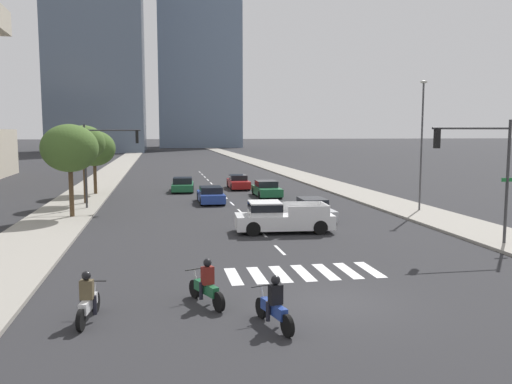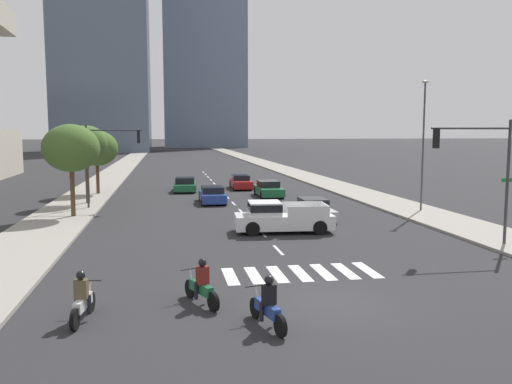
{
  "view_description": "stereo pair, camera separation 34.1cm",
  "coord_description": "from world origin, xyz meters",
  "px_view_note": "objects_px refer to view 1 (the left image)",
  "views": [
    {
      "loc": [
        -5.34,
        -15.44,
        5.36
      ],
      "look_at": [
        0.0,
        13.54,
        2.0
      ],
      "focal_mm": 36.89,
      "sensor_mm": 36.0,
      "label": 1
    },
    {
      "loc": [
        -5.01,
        -15.5,
        5.36
      ],
      "look_at": [
        0.0,
        13.54,
        2.0
      ],
      "focal_mm": 36.89,
      "sensor_mm": 36.0,
      "label": 2
    }
  ],
  "objects_px": {
    "motorcycle_lead": "(88,301)",
    "traffic_signal_far": "(106,151)",
    "street_lamp_east": "(422,137)",
    "traffic_signal_near": "(480,160)",
    "motorcycle_third": "(274,307)",
    "sedan_red_0": "(238,182)",
    "sedan_blue_3": "(211,195)",
    "sedan_silver_4": "(313,209)",
    "sedan_green_2": "(183,185)",
    "street_tree_nearest": "(70,148)",
    "motorcycle_trailing": "(206,286)",
    "sedan_green_1": "(267,189)",
    "pickup_truck": "(279,217)",
    "street_tree_second": "(84,144)",
    "street_tree_third": "(94,148)"
  },
  "relations": [
    {
      "from": "sedan_blue_3",
      "to": "sedan_silver_4",
      "type": "xyz_separation_m",
      "value": [
        5.6,
        -8.3,
        -0.01
      ]
    },
    {
      "from": "traffic_signal_near",
      "to": "street_tree_third",
      "type": "xyz_separation_m",
      "value": [
        -19.94,
        24.36,
        -0.1
      ]
    },
    {
      "from": "motorcycle_lead",
      "to": "sedan_green_2",
      "type": "height_order",
      "value": "motorcycle_lead"
    },
    {
      "from": "motorcycle_trailing",
      "to": "motorcycle_third",
      "type": "distance_m",
      "value": 2.8
    },
    {
      "from": "motorcycle_third",
      "to": "traffic_signal_near",
      "type": "bearing_deg",
      "value": -69.08
    },
    {
      "from": "street_tree_third",
      "to": "sedan_green_2",
      "type": "bearing_deg",
      "value": 12.5
    },
    {
      "from": "motorcycle_trailing",
      "to": "sedan_green_2",
      "type": "relative_size",
      "value": 0.45
    },
    {
      "from": "sedan_blue_3",
      "to": "traffic_signal_near",
      "type": "height_order",
      "value": "traffic_signal_near"
    },
    {
      "from": "sedan_green_2",
      "to": "street_tree_nearest",
      "type": "distance_m",
      "value": 16.34
    },
    {
      "from": "sedan_green_1",
      "to": "sedan_green_2",
      "type": "xyz_separation_m",
      "value": [
        -6.75,
        5.03,
        -0.02
      ]
    },
    {
      "from": "sedan_red_0",
      "to": "sedan_silver_4",
      "type": "bearing_deg",
      "value": 7.37
    },
    {
      "from": "sedan_red_0",
      "to": "traffic_signal_far",
      "type": "relative_size",
      "value": 0.78
    },
    {
      "from": "sedan_green_1",
      "to": "traffic_signal_far",
      "type": "height_order",
      "value": "traffic_signal_far"
    },
    {
      "from": "sedan_silver_4",
      "to": "sedan_green_2",
      "type": "bearing_deg",
      "value": -155.22
    },
    {
      "from": "motorcycle_trailing",
      "to": "traffic_signal_near",
      "type": "relative_size",
      "value": 0.36
    },
    {
      "from": "sedan_silver_4",
      "to": "street_tree_third",
      "type": "distance_m",
      "value": 21.3
    },
    {
      "from": "sedan_blue_3",
      "to": "street_lamp_east",
      "type": "distance_m",
      "value": 15.82
    },
    {
      "from": "motorcycle_trailing",
      "to": "sedan_silver_4",
      "type": "relative_size",
      "value": 0.44
    },
    {
      "from": "motorcycle_lead",
      "to": "sedan_green_2",
      "type": "distance_m",
      "value": 33.09
    },
    {
      "from": "pickup_truck",
      "to": "sedan_red_0",
      "type": "xyz_separation_m",
      "value": [
        1.08,
        22.09,
        -0.21
      ]
    },
    {
      "from": "sedan_green_2",
      "to": "street_tree_third",
      "type": "relative_size",
      "value": 0.85
    },
    {
      "from": "traffic_signal_near",
      "to": "street_tree_third",
      "type": "height_order",
      "value": "traffic_signal_near"
    },
    {
      "from": "traffic_signal_far",
      "to": "street_tree_second",
      "type": "height_order",
      "value": "traffic_signal_far"
    },
    {
      "from": "motorcycle_trailing",
      "to": "sedan_green_1",
      "type": "distance_m",
      "value": 27.95
    },
    {
      "from": "motorcycle_lead",
      "to": "traffic_signal_far",
      "type": "relative_size",
      "value": 0.37
    },
    {
      "from": "motorcycle_trailing",
      "to": "sedan_green_1",
      "type": "bearing_deg",
      "value": -38.33
    },
    {
      "from": "traffic_signal_far",
      "to": "sedan_green_2",
      "type": "bearing_deg",
      "value": 61.26
    },
    {
      "from": "traffic_signal_far",
      "to": "street_lamp_east",
      "type": "distance_m",
      "value": 21.43
    },
    {
      "from": "motorcycle_third",
      "to": "sedan_red_0",
      "type": "distance_m",
      "value": 35.86
    },
    {
      "from": "motorcycle_trailing",
      "to": "pickup_truck",
      "type": "xyz_separation_m",
      "value": [
        4.93,
        11.26,
        0.23
      ]
    },
    {
      "from": "pickup_truck",
      "to": "sedan_silver_4",
      "type": "xyz_separation_m",
      "value": [
        3.11,
        4.12,
        -0.24
      ]
    },
    {
      "from": "motorcycle_third",
      "to": "sedan_red_0",
      "type": "xyz_separation_m",
      "value": [
        4.34,
        35.6,
        0.02
      ]
    },
    {
      "from": "sedan_green_1",
      "to": "sedan_blue_3",
      "type": "height_order",
      "value": "sedan_green_1"
    },
    {
      "from": "traffic_signal_far",
      "to": "street_tree_second",
      "type": "bearing_deg",
      "value": 123.98
    },
    {
      "from": "motorcycle_trailing",
      "to": "sedan_red_0",
      "type": "relative_size",
      "value": 0.46
    },
    {
      "from": "sedan_red_0",
      "to": "traffic_signal_far",
      "type": "bearing_deg",
      "value": -42.22
    },
    {
      "from": "pickup_truck",
      "to": "traffic_signal_near",
      "type": "bearing_deg",
      "value": 151.34
    },
    {
      "from": "traffic_signal_near",
      "to": "traffic_signal_far",
      "type": "distance_m",
      "value": 23.98
    },
    {
      "from": "street_tree_third",
      "to": "street_tree_nearest",
      "type": "bearing_deg",
      "value": -90.0
    },
    {
      "from": "street_lamp_east",
      "to": "street_tree_nearest",
      "type": "height_order",
      "value": "street_lamp_east"
    },
    {
      "from": "motorcycle_third",
      "to": "street_tree_second",
      "type": "height_order",
      "value": "street_tree_second"
    },
    {
      "from": "street_lamp_east",
      "to": "street_tree_nearest",
      "type": "distance_m",
      "value": 22.64
    },
    {
      "from": "sedan_red_0",
      "to": "sedan_silver_4",
      "type": "xyz_separation_m",
      "value": [
        2.03,
        -17.97,
        -0.03
      ]
    },
    {
      "from": "street_lamp_east",
      "to": "traffic_signal_near",
      "type": "bearing_deg",
      "value": -104.04
    },
    {
      "from": "pickup_truck",
      "to": "traffic_signal_far",
      "type": "distance_m",
      "value": 14.7
    },
    {
      "from": "sedan_red_0",
      "to": "pickup_truck",
      "type": "bearing_deg",
      "value": -1.88
    },
    {
      "from": "motorcycle_lead",
      "to": "street_tree_nearest",
      "type": "distance_m",
      "value": 19.45
    },
    {
      "from": "motorcycle_trailing",
      "to": "motorcycle_third",
      "type": "bearing_deg",
      "value": -166.31
    },
    {
      "from": "sedan_red_0",
      "to": "sedan_green_1",
      "type": "distance_m",
      "value": 6.58
    },
    {
      "from": "pickup_truck",
      "to": "street_tree_nearest",
      "type": "relative_size",
      "value": 0.94
    }
  ]
}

